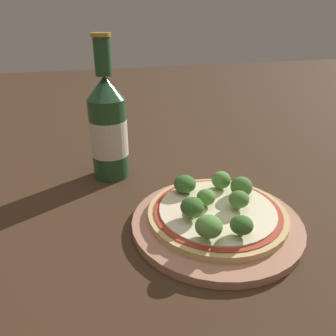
{
  "coord_description": "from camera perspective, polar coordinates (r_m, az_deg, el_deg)",
  "views": [
    {
      "loc": [
        -0.17,
        -0.38,
        0.29
      ],
      "look_at": [
        -0.04,
        0.07,
        0.06
      ],
      "focal_mm": 35.0,
      "sensor_mm": 36.0,
      "label": 1
    }
  ],
  "objects": [
    {
      "name": "ground_plane",
      "position": [
        0.51,
        6.4,
        -8.97
      ],
      "size": [
        3.0,
        3.0,
        0.0
      ],
      "primitive_type": "plane",
      "color": "#3D2819"
    },
    {
      "name": "plate",
      "position": [
        0.49,
        8.4,
        -9.41
      ],
      "size": [
        0.25,
        0.25,
        0.01
      ],
      "color": "tan",
      "rests_on": "ground_plane"
    },
    {
      "name": "pizza",
      "position": [
        0.49,
        8.54,
        -7.7
      ],
      "size": [
        0.2,
        0.2,
        0.01
      ],
      "color": "tan",
      "rests_on": "plate"
    },
    {
      "name": "broccoli_floret_0",
      "position": [
        0.42,
        7.12,
        -10.08
      ],
      "size": [
        0.03,
        0.03,
        0.03
      ],
      "color": "#7A9E5B",
      "rests_on": "pizza"
    },
    {
      "name": "broccoli_floret_1",
      "position": [
        0.48,
        12.26,
        -5.36
      ],
      "size": [
        0.03,
        0.03,
        0.03
      ],
      "color": "#7A9E5B",
      "rests_on": "pizza"
    },
    {
      "name": "broccoli_floret_2",
      "position": [
        0.52,
        12.66,
        -3.21
      ],
      "size": [
        0.03,
        0.03,
        0.03
      ],
      "color": "#7A9E5B",
      "rests_on": "pizza"
    },
    {
      "name": "broccoli_floret_3",
      "position": [
        0.45,
        4.22,
        -6.78
      ],
      "size": [
        0.03,
        0.03,
        0.03
      ],
      "color": "#7A9E5B",
      "rests_on": "pizza"
    },
    {
      "name": "broccoli_floret_4",
      "position": [
        0.48,
        7.13,
        -5.25
      ],
      "size": [
        0.03,
        0.03,
        0.03
      ],
      "color": "#7A9E5B",
      "rests_on": "pizza"
    },
    {
      "name": "broccoli_floret_5",
      "position": [
        0.52,
        2.95,
        -2.8
      ],
      "size": [
        0.04,
        0.04,
        0.03
      ],
      "color": "#7A9E5B",
      "rests_on": "pizza"
    },
    {
      "name": "broccoli_floret_6",
      "position": [
        0.53,
        9.24,
        -2.07
      ],
      "size": [
        0.03,
        0.03,
        0.03
      ],
      "color": "#7A9E5B",
      "rests_on": "pizza"
    },
    {
      "name": "broccoli_floret_7",
      "position": [
        0.43,
        12.69,
        -9.69
      ],
      "size": [
        0.03,
        0.03,
        0.03
      ],
      "color": "#7A9E5B",
      "rests_on": "pizza"
    },
    {
      "name": "beer_bottle",
      "position": [
        0.61,
        -10.35,
        6.91
      ],
      "size": [
        0.07,
        0.07,
        0.26
      ],
      "color": "#234C28",
      "rests_on": "ground_plane"
    }
  ]
}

